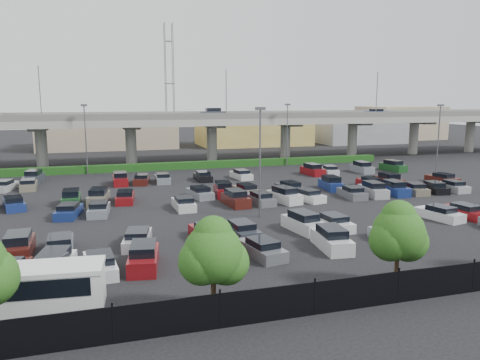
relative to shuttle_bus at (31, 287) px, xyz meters
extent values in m
plane|color=black|center=(17.98, 23.20, -1.30)|extent=(280.00, 280.00, 0.00)
cube|color=gray|center=(17.98, 55.20, 5.95)|extent=(150.00, 13.00, 1.10)
cube|color=#5C5B57|center=(17.98, 48.95, 7.00)|extent=(150.00, 0.50, 1.00)
cube|color=#5C5B57|center=(17.98, 61.45, 7.00)|extent=(150.00, 0.50, 1.00)
cylinder|color=gray|center=(-5.02, 55.20, 2.05)|extent=(1.80, 1.80, 6.70)
cube|color=#5C5B57|center=(-5.02, 55.20, 5.20)|extent=(2.60, 9.75, 0.50)
cylinder|color=gray|center=(8.98, 55.20, 2.05)|extent=(1.80, 1.80, 6.70)
cube|color=#5C5B57|center=(8.98, 55.20, 5.20)|extent=(2.60, 9.75, 0.50)
cylinder|color=gray|center=(22.98, 55.20, 2.05)|extent=(1.80, 1.80, 6.70)
cube|color=#5C5B57|center=(22.98, 55.20, 5.20)|extent=(2.60, 9.75, 0.50)
cylinder|color=gray|center=(36.98, 55.20, 2.05)|extent=(1.80, 1.80, 6.70)
cube|color=#5C5B57|center=(36.98, 55.20, 5.20)|extent=(2.60, 9.75, 0.50)
cylinder|color=gray|center=(50.98, 55.20, 2.05)|extent=(1.80, 1.80, 6.70)
cube|color=#5C5B57|center=(50.98, 55.20, 5.20)|extent=(2.60, 9.75, 0.50)
cylinder|color=gray|center=(64.98, 55.20, 2.05)|extent=(1.80, 1.80, 6.70)
cube|color=#5C5B57|center=(64.98, 55.20, 5.20)|extent=(2.60, 9.75, 0.50)
cylinder|color=gray|center=(78.98, 55.20, 2.05)|extent=(1.80, 1.80, 6.70)
cube|color=#5C5B57|center=(78.98, 55.20, 5.20)|extent=(2.60, 9.75, 0.50)
cube|color=#30353F|center=(23.98, 58.20, 7.02)|extent=(4.40, 1.82, 1.05)
cube|color=black|center=(23.98, 58.20, 7.84)|extent=(2.60, 1.60, 0.65)
cube|color=navy|center=(57.98, 58.20, 6.91)|extent=(4.40, 1.82, 0.82)
cube|color=black|center=(57.98, 58.20, 7.54)|extent=(2.30, 1.60, 0.50)
cylinder|color=#535358|center=(-4.02, 49.10, 10.50)|extent=(0.14, 0.14, 8.00)
cylinder|color=#535358|center=(23.98, 49.10, 10.50)|extent=(0.14, 0.14, 8.00)
cylinder|color=#535358|center=(51.98, 49.10, 10.50)|extent=(0.14, 0.14, 8.00)
cube|color=#133B11|center=(17.98, 48.20, -0.75)|extent=(66.00, 1.60, 1.10)
cube|color=black|center=(17.98, -4.80, -0.40)|extent=(70.00, 0.06, 1.80)
cylinder|color=black|center=(3.98, -4.80, -0.30)|extent=(0.10, 0.10, 2.00)
cylinder|color=black|center=(8.98, -4.80, -0.30)|extent=(0.10, 0.10, 2.00)
cylinder|color=black|center=(13.98, -4.80, -0.30)|extent=(0.10, 0.10, 2.00)
cylinder|color=black|center=(18.98, -4.80, -0.30)|extent=(0.10, 0.10, 2.00)
cylinder|color=black|center=(23.98, -4.80, -0.30)|extent=(0.10, 0.10, 2.00)
cylinder|color=#332316|center=(8.98, -3.47, -0.32)|extent=(0.26, 0.26, 1.96)
sphere|color=#1D4913|center=(8.98, -3.47, 2.07)|extent=(3.04, 3.04, 3.04)
sphere|color=#1D4913|center=(9.68, -3.37, 1.52)|extent=(2.39, 2.39, 2.39)
sphere|color=#1D4913|center=(8.38, -3.55, 1.74)|extent=(2.39, 2.39, 2.39)
sphere|color=#1D4913|center=(9.02, -3.35, 2.94)|extent=(2.06, 2.06, 2.06)
cylinder|color=#332316|center=(19.98, -3.19, -0.31)|extent=(0.26, 0.26, 1.97)
sphere|color=#1D4913|center=(19.98, -3.19, 2.09)|extent=(3.07, 3.07, 3.07)
sphere|color=#1D4913|center=(20.69, -3.09, 1.55)|extent=(2.41, 2.41, 2.41)
sphere|color=#1D4913|center=(19.37, -3.27, 1.77)|extent=(2.41, 2.41, 2.41)
sphere|color=#1D4913|center=(20.02, -3.07, 2.97)|extent=(2.08, 2.08, 2.08)
cube|color=silver|center=(0.00, 0.00, -0.23)|extent=(7.53, 3.16, 2.14)
cube|color=black|center=(0.00, 0.00, 0.28)|extent=(6.53, 3.12, 0.97)
cube|color=silver|center=(0.00, 0.00, 0.96)|extent=(7.65, 3.27, 0.25)
cube|color=#461712|center=(-2.02, 4.70, -0.89)|extent=(2.63, 4.67, 0.82)
cube|color=black|center=(-2.02, 4.50, -0.26)|extent=(2.01, 2.57, 0.50)
cube|color=white|center=(0.73, 4.70, -0.78)|extent=(2.60, 4.66, 1.05)
cube|color=black|center=(0.73, 4.70, 0.04)|extent=(2.05, 2.85, 0.65)
cube|color=white|center=(3.48, 4.70, -0.89)|extent=(2.19, 4.54, 0.82)
cube|color=black|center=(3.48, 4.50, -0.26)|extent=(1.79, 2.43, 0.50)
cube|color=maroon|center=(6.23, 4.70, -0.78)|extent=(2.51, 4.64, 1.05)
cube|color=black|center=(6.23, 4.70, 0.04)|extent=(2.00, 2.83, 0.65)
cube|color=#461712|center=(11.73, 4.70, -0.89)|extent=(2.37, 4.60, 0.82)
cube|color=black|center=(11.73, 4.50, -0.26)|extent=(1.88, 2.49, 0.50)
cube|color=slate|center=(14.48, 4.70, -0.89)|extent=(2.56, 4.65, 0.82)
cube|color=black|center=(14.48, 4.50, -0.26)|extent=(1.98, 2.54, 0.50)
cube|color=white|center=(19.98, 4.70, -0.78)|extent=(2.28, 4.57, 1.05)
cube|color=black|center=(19.98, 4.70, 0.04)|extent=(1.87, 2.75, 0.65)
cube|color=gray|center=(25.48, 4.70, -0.89)|extent=(2.41, 4.61, 0.82)
cube|color=black|center=(25.48, 4.50, -0.26)|extent=(1.90, 2.50, 0.50)
cube|color=#461712|center=(-2.02, 9.70, -0.78)|extent=(1.91, 4.43, 1.05)
cube|color=black|center=(-2.02, 9.70, 0.04)|extent=(1.65, 2.63, 0.65)
cube|color=#30353F|center=(0.73, 9.70, -0.89)|extent=(2.00, 4.47, 0.82)
cube|color=black|center=(0.73, 9.50, -0.26)|extent=(1.70, 2.36, 0.50)
cube|color=#AAA9AE|center=(6.23, 9.70, -0.89)|extent=(2.63, 4.67, 0.82)
cube|color=black|center=(6.23, 9.50, -0.26)|extent=(2.01, 2.57, 0.50)
cube|color=maroon|center=(11.73, 9.70, -0.89)|extent=(2.48, 4.63, 0.82)
cube|color=black|center=(11.73, 9.50, -0.26)|extent=(1.94, 2.52, 0.50)
cube|color=#30353F|center=(14.48, 9.70, -0.89)|extent=(2.19, 4.54, 0.82)
cube|color=black|center=(14.48, 9.50, -0.26)|extent=(1.79, 2.43, 0.50)
cube|color=silver|center=(19.98, 9.70, -0.78)|extent=(2.49, 4.63, 1.05)
cube|color=black|center=(19.98, 9.70, 0.04)|extent=(1.99, 2.82, 0.65)
cube|color=white|center=(22.73, 9.70, -0.89)|extent=(2.09, 4.50, 0.82)
cube|color=black|center=(22.73, 9.50, -0.26)|extent=(1.74, 2.40, 0.50)
cube|color=white|center=(33.73, 9.70, -0.89)|extent=(2.70, 4.68, 0.82)
cube|color=black|center=(33.73, 9.50, -0.26)|extent=(2.05, 2.58, 0.50)
cube|color=maroon|center=(36.48, 9.70, -0.89)|extent=(2.35, 4.59, 0.82)
cube|color=black|center=(36.48, 9.50, -0.26)|extent=(1.87, 2.48, 0.50)
cube|color=navy|center=(0.73, 20.70, -0.89)|extent=(2.59, 4.66, 0.82)
cube|color=black|center=(0.73, 20.50, -0.26)|extent=(1.99, 2.55, 0.50)
cube|color=gray|center=(3.48, 20.70, -0.89)|extent=(2.26, 4.56, 0.82)
cube|color=black|center=(3.48, 20.50, -0.26)|extent=(1.83, 2.45, 0.50)
cube|color=silver|center=(11.73, 20.70, -0.89)|extent=(1.90, 4.43, 0.82)
cube|color=black|center=(11.73, 20.50, -0.26)|extent=(1.64, 2.33, 0.50)
cube|color=#461712|center=(17.23, 20.70, -0.78)|extent=(2.23, 4.55, 1.05)
cube|color=black|center=(17.23, 20.70, 0.04)|extent=(1.84, 2.74, 0.65)
cube|color=slate|center=(19.98, 20.70, -0.89)|extent=(2.23, 4.55, 0.82)
cube|color=black|center=(19.98, 20.50, -0.26)|extent=(1.81, 2.44, 0.50)
cube|color=silver|center=(22.73, 20.70, -0.78)|extent=(2.78, 4.70, 1.05)
cube|color=black|center=(22.73, 20.70, 0.04)|extent=(2.15, 2.90, 0.65)
cube|color=white|center=(25.48, 20.70, -0.89)|extent=(2.74, 4.69, 0.82)
cube|color=black|center=(25.48, 20.50, -0.26)|extent=(2.07, 2.60, 0.50)
cube|color=slate|center=(30.98, 20.70, -0.89)|extent=(2.11, 4.51, 0.82)
cube|color=black|center=(30.98, 20.50, -0.26)|extent=(1.75, 2.40, 0.50)
cube|color=#AAA9AE|center=(33.73, 20.70, -0.78)|extent=(2.20, 4.54, 1.05)
cube|color=black|center=(33.73, 20.70, 0.04)|extent=(1.82, 2.73, 0.65)
cube|color=navy|center=(36.48, 20.70, -0.78)|extent=(1.97, 4.46, 1.05)
cube|color=black|center=(36.48, 20.70, 0.04)|extent=(1.69, 2.65, 0.65)
cube|color=#766F5C|center=(39.23, 20.70, -0.89)|extent=(2.47, 4.62, 0.82)
cube|color=black|center=(39.23, 20.50, -0.26)|extent=(1.93, 2.52, 0.50)
cube|color=black|center=(41.98, 20.70, -0.89)|extent=(2.47, 4.63, 0.82)
cube|color=black|center=(41.98, 20.50, -0.26)|extent=(1.94, 2.52, 0.50)
cube|color=#AAA9AE|center=(44.73, 20.70, -0.89)|extent=(2.00, 4.47, 0.82)
cube|color=black|center=(44.73, 20.50, -0.26)|extent=(1.70, 2.37, 0.50)
cube|color=navy|center=(-4.77, 25.70, -0.89)|extent=(2.83, 4.71, 0.82)
cube|color=black|center=(-4.77, 25.51, -0.26)|extent=(2.11, 2.62, 0.50)
cube|color=#1A4B1F|center=(0.73, 25.70, -0.78)|extent=(1.82, 4.40, 1.05)
cube|color=black|center=(0.73, 25.70, 0.04)|extent=(1.60, 2.60, 0.65)
cube|color=#766F5C|center=(3.48, 25.70, -0.78)|extent=(2.50, 4.64, 1.05)
cube|color=black|center=(3.48, 25.70, 0.04)|extent=(2.00, 2.82, 0.65)
cube|color=maroon|center=(6.23, 25.70, -0.89)|extent=(2.32, 4.58, 0.82)
cube|color=black|center=(6.23, 25.50, -0.26)|extent=(1.86, 2.47, 0.50)
cube|color=gray|center=(14.48, 25.70, -0.89)|extent=(2.54, 4.65, 0.82)
cube|color=black|center=(14.48, 25.50, -0.26)|extent=(1.97, 2.54, 0.50)
cube|color=maroon|center=(17.23, 25.70, -0.78)|extent=(2.39, 4.60, 1.05)
cube|color=black|center=(17.23, 25.70, 0.04)|extent=(1.93, 2.79, 0.65)
cube|color=#766F5C|center=(19.98, 25.70, -0.89)|extent=(2.37, 4.60, 0.82)
cube|color=black|center=(19.98, 25.50, -0.26)|extent=(1.88, 2.49, 0.50)
cube|color=#30353F|center=(25.48, 25.70, -0.89)|extent=(2.41, 4.61, 0.82)
cube|color=black|center=(25.48, 25.50, -0.26)|extent=(1.91, 2.50, 0.50)
cube|color=navy|center=(30.98, 25.70, -0.78)|extent=(2.30, 4.57, 1.05)
cube|color=black|center=(30.98, 25.70, 0.04)|extent=(1.88, 2.76, 0.65)
cube|color=maroon|center=(36.48, 25.70, -0.89)|extent=(2.12, 4.52, 0.82)
cube|color=black|center=(36.48, 25.50, -0.26)|extent=(1.76, 2.41, 0.50)
cube|color=#461712|center=(39.23, 25.70, -0.78)|extent=(1.82, 4.40, 1.05)
cube|color=black|center=(39.23, 25.70, 0.04)|extent=(1.60, 2.60, 0.65)
cube|color=#461712|center=(47.48, 25.70, -0.89)|extent=(2.55, 4.65, 0.82)
cube|color=black|center=(47.48, 25.50, -0.26)|extent=(1.97, 2.54, 0.50)
cube|color=#AAA9AE|center=(-7.52, 36.70, -0.89)|extent=(2.80, 4.70, 0.82)
cube|color=black|center=(-7.52, 36.51, -0.26)|extent=(2.10, 2.61, 0.50)
cube|color=#766F5C|center=(-4.77, 36.70, -0.89)|extent=(2.06, 4.49, 0.82)
cube|color=black|center=(-4.77, 36.50, -0.26)|extent=(1.73, 2.38, 0.50)
cube|color=maroon|center=(6.23, 36.70, -0.78)|extent=(1.83, 4.40, 1.05)
cube|color=black|center=(6.23, 36.70, 0.04)|extent=(1.61, 2.60, 0.65)
cube|color=#461712|center=(8.98, 36.70, -0.89)|extent=(2.59, 4.66, 0.82)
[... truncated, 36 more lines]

